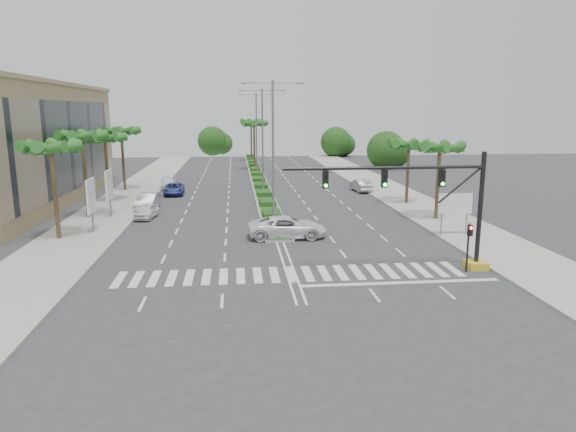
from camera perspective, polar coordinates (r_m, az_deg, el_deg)
name	(u,v)px	position (r m, az deg, el deg)	size (l,w,h in m)	color
ground	(291,274)	(30.77, 0.35, -6.49)	(160.00, 160.00, 0.00)	#333335
footpath_right	(419,207)	(53.25, 14.40, 1.01)	(6.00, 120.00, 0.15)	gray
footpath_left	(109,213)	(51.40, -19.31, 0.34)	(6.00, 120.00, 0.15)	gray
median	(257,177)	(74.73, -3.42, 4.36)	(2.20, 75.00, 0.20)	gray
median_grass	(257,176)	(74.72, -3.43, 4.45)	(1.80, 75.00, 0.04)	#2F521C
building	(9,146)	(59.70, -28.58, 6.82)	(12.00, 36.00, 12.00)	tan
signal_gantry	(444,214)	(32.21, 16.98, 0.18)	(12.60, 1.20, 7.20)	gold
pedestrian_signal	(469,239)	(32.45, 19.46, -2.46)	(0.28, 0.36, 3.00)	black
direction_sign	(455,205)	(41.26, 18.06, 1.13)	(2.70, 0.11, 3.40)	slate
billboard_near	(91,196)	(43.10, -21.05, 2.04)	(0.18, 2.10, 4.35)	slate
billboard_far	(109,185)	(48.85, -19.27, 3.22)	(0.18, 2.10, 4.35)	slate
palm_left_near	(51,151)	(41.37, -24.83, 6.58)	(4.57, 4.68, 7.55)	brown
palm_left_mid	(82,139)	(48.97, -21.89, 7.90)	(4.57, 4.68, 7.95)	brown
palm_left_far	(105,141)	(56.73, -19.66, 7.88)	(4.57, 4.68, 7.35)	brown
palm_left_end	(121,134)	(64.50, -18.03, 8.71)	(4.57, 4.68, 7.75)	brown
palm_right_near	(440,150)	(46.68, 16.51, 7.04)	(4.57, 4.68, 7.05)	brown
palm_right_far	(409,147)	(54.16, 13.29, 7.48)	(4.57, 4.68, 6.75)	brown
palm_median_a	(254,125)	(84.16, -3.79, 10.01)	(4.57, 4.68, 8.05)	brown
palm_median_b	(251,123)	(99.14, -4.13, 10.25)	(4.57, 4.68, 8.05)	brown
streetlight_near	(273,144)	(43.27, -1.68, 7.98)	(5.10, 0.25, 12.00)	slate
streetlight_mid	(263,135)	(59.21, -2.85, 8.97)	(5.10, 0.25, 12.00)	slate
streetlight_far	(256,130)	(75.18, -3.52, 9.53)	(5.10, 0.25, 12.00)	slate
car_parked_a	(147,211)	(48.01, -15.44, 0.52)	(1.53, 3.81, 1.30)	white
car_parked_b	(148,201)	(52.20, -15.32, 1.57)	(1.70, 4.87, 1.61)	#A5A4A8
car_parked_c	(174,189)	(60.79, -12.55, 2.96)	(2.22, 4.81, 1.34)	navy
car_parked_d	(168,183)	(66.05, -13.19, 3.60)	(1.85, 4.54, 1.32)	white
car_crossing	(287,227)	(39.18, -0.09, -1.24)	(2.76, 5.99, 1.66)	white
car_right	(361,185)	(62.30, 8.09, 3.40)	(1.59, 4.55, 1.50)	#9E9FA3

